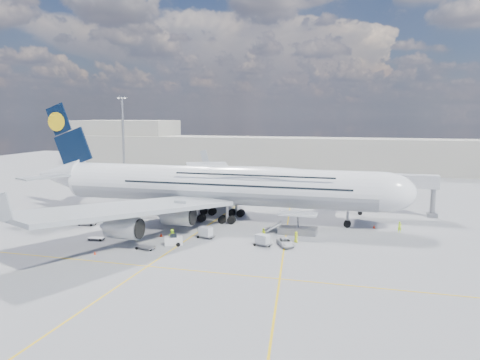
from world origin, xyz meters
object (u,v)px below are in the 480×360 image
(dolly_back, at_px, (129,220))
(service_van, at_px, (285,242))
(cone_wing_left_inner, at_px, (184,206))
(cargo_loader, at_px, (297,227))
(dolly_row_b, at_px, (96,238))
(cone_wing_right_outer, at_px, (95,253))
(jet_bridge, at_px, (376,183))
(crew_van, at_px, (296,237))
(cone_nose, at_px, (374,227))
(dolly_row_a, at_px, (87,220))
(crew_tug, at_px, (172,234))
(dolly_row_c, at_px, (145,247))
(crew_nose, at_px, (400,227))
(catering_truck_inner, at_px, (219,193))
(dolly_nose_far, at_px, (262,240))
(crew_wing, at_px, (134,227))
(catering_truck_outer, at_px, (198,184))
(crew_loader, at_px, (263,233))
(cone_wing_left_outer, at_px, (191,199))
(light_mast, at_px, (123,140))
(dolly_nose_near, at_px, (206,232))
(cone_wing_right_inner, at_px, (161,235))
(cone_tail, at_px, (32,213))
(baggage_tug, at_px, (174,240))

(dolly_back, xyz_separation_m, service_van, (30.91, -6.58, -0.28))
(cone_wing_left_inner, bearing_deg, cargo_loader, -30.07)
(dolly_row_b, height_order, cone_wing_right_outer, cone_wing_right_outer)
(jet_bridge, bearing_deg, service_van, -117.30)
(crew_van, bearing_deg, cone_nose, -89.15)
(dolly_row_a, xyz_separation_m, crew_tug, (19.40, -5.11, -0.18))
(dolly_row_c, height_order, crew_nose, crew_nose)
(dolly_back, relative_size, catering_truck_inner, 0.34)
(dolly_nose_far, distance_m, crew_wing, 24.11)
(catering_truck_outer, xyz_separation_m, crew_loader, (27.37, -42.04, -1.14))
(catering_truck_inner, relative_size, cone_wing_left_outer, 15.54)
(crew_wing, relative_size, crew_tug, 0.90)
(light_mast, bearing_deg, dolly_nose_near, -48.98)
(dolly_nose_far, height_order, crew_wing, dolly_nose_far)
(crew_loader, bearing_deg, dolly_row_c, -115.24)
(dolly_back, distance_m, crew_van, 32.45)
(dolly_row_a, xyz_separation_m, crew_nose, (55.68, 9.91, -0.09))
(cone_wing_left_outer, bearing_deg, dolly_row_c, -78.05)
(catering_truck_inner, distance_m, cone_wing_right_inner, 32.55)
(cone_wing_left_inner, distance_m, cone_wing_right_outer, 36.06)
(cargo_loader, distance_m, dolly_row_b, 33.68)
(dolly_row_a, relative_size, dolly_back, 1.24)
(cone_nose, bearing_deg, cone_tail, -174.89)
(crew_van, xyz_separation_m, cone_nose, (12.15, 13.29, -0.61))
(dolly_row_a, bearing_deg, crew_wing, -22.26)
(light_mast, xyz_separation_m, dolly_row_b, (25.71, -54.97, -12.91))
(dolly_nose_far, height_order, cone_wing_right_inner, dolly_nose_far)
(baggage_tug, relative_size, crew_nose, 1.58)
(crew_van, relative_size, cone_tail, 3.71)
(dolly_row_b, bearing_deg, cone_wing_left_inner, 75.93)
(cargo_loader, distance_m, light_mast, 71.72)
(dolly_back, bearing_deg, crew_wing, -61.11)
(dolly_row_b, xyz_separation_m, dolly_nose_far, (27.08, 3.98, 0.66))
(dolly_back, bearing_deg, cone_tail, 163.28)
(jet_bridge, height_order, cone_tail, jet_bridge)
(dolly_row_b, height_order, dolly_back, dolly_back)
(cone_wing_left_inner, bearing_deg, light_mast, 138.23)
(dolly_back, relative_size, crew_tug, 1.56)
(crew_tug, distance_m, cone_wing_right_outer, 13.12)
(cargo_loader, relative_size, cone_nose, 13.72)
(dolly_row_a, relative_size, cone_wing_right_inner, 5.79)
(baggage_tug, bearing_deg, cone_nose, 8.74)
(crew_wing, xyz_separation_m, cone_wing_left_outer, (-1.49, 31.03, -0.55))
(crew_loader, bearing_deg, dolly_row_b, -132.35)
(service_van, bearing_deg, jet_bridge, 36.34)
(dolly_nose_near, distance_m, cone_wing_left_outer, 35.38)
(catering_truck_inner, height_order, cone_wing_right_inner, catering_truck_inner)
(dolly_nose_near, bearing_deg, cone_wing_right_outer, -116.01)
(jet_bridge, distance_m, service_van, 30.11)
(crew_tug, bearing_deg, catering_truck_outer, 103.05)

